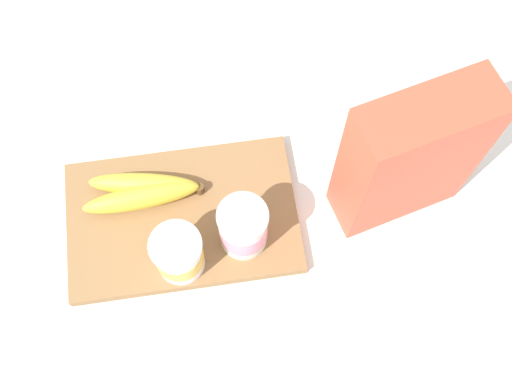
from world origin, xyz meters
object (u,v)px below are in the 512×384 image
(yogurt_cup_front, at_px, (243,228))
(banana_bunch, at_px, (143,191))
(cutting_board, at_px, (182,217))
(cereal_box, at_px, (409,159))
(yogurt_cup_back, at_px, (179,254))

(yogurt_cup_front, bearing_deg, banana_bunch, -32.68)
(cutting_board, relative_size, banana_bunch, 1.89)
(cereal_box, bearing_deg, banana_bunch, 159.20)
(cereal_box, relative_size, banana_bunch, 1.45)
(cutting_board, height_order, yogurt_cup_front, yogurt_cup_front)
(cereal_box, distance_m, yogurt_cup_front, 0.25)
(banana_bunch, bearing_deg, cutting_board, 143.17)
(cereal_box, distance_m, yogurt_cup_back, 0.34)
(yogurt_cup_back, xyz_separation_m, banana_bunch, (0.04, -0.11, -0.02))
(cutting_board, xyz_separation_m, cereal_box, (-0.32, 0.01, 0.12))
(cutting_board, distance_m, yogurt_cup_back, 0.09)
(yogurt_cup_front, bearing_deg, cutting_board, -29.99)
(cereal_box, bearing_deg, yogurt_cup_back, 177.64)
(cutting_board, relative_size, yogurt_cup_back, 4.09)
(cutting_board, bearing_deg, yogurt_cup_front, 150.01)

